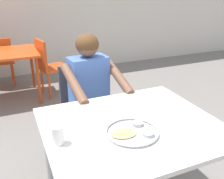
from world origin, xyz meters
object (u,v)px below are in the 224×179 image
diner_foreground (93,90)px  chair_red_far (0,59)px  chair_red_right (49,64)px  table_foreground (131,134)px  table_background_red (3,58)px  drinking_cup (58,135)px  thali_tray (132,132)px  chair_foreground (84,102)px

diner_foreground → chair_red_far: (-0.77, 2.41, -0.24)m
chair_red_right → table_foreground: bearing=-87.6°
table_foreground → table_background_red: 2.64m
table_background_red → drinking_cup: bearing=-84.5°
chair_red_right → chair_red_far: bearing=135.6°
thali_tray → chair_foreground: bearing=88.7°
drinking_cup → table_background_red: size_ratio=0.11×
thali_tray → chair_red_far: size_ratio=0.39×
chair_red_far → chair_red_right: bearing=-44.4°
drinking_cup → chair_red_right: size_ratio=0.13×
table_background_red → chair_red_right: 0.64m
diner_foreground → chair_red_far: 2.54m
chair_foreground → thali_tray: bearing=-91.3°
table_foreground → drinking_cup: (-0.48, -0.03, 0.13)m
thali_tray → chair_red_right: (-0.06, 2.58, -0.28)m
table_foreground → chair_foreground: (-0.02, 0.96, -0.19)m
diner_foreground → chair_red_far: diner_foreground is taller
chair_foreground → chair_red_right: (-0.08, 1.52, -0.01)m
drinking_cup → chair_foreground: chair_foreground is taller
chair_red_right → thali_tray: bearing=-88.8°
diner_foreground → thali_tray: bearing=-92.8°
drinking_cup → chair_red_right: (0.37, 2.51, -0.32)m
thali_tray → chair_red_far: (-0.73, 3.23, -0.29)m
thali_tray → drinking_cup: 0.44m
drinking_cup → chair_foreground: (0.45, 0.98, -0.32)m
table_foreground → diner_foreground: size_ratio=0.92×
diner_foreground → chair_red_right: size_ratio=1.39×
drinking_cup → chair_red_right: 2.56m
thali_tray → drinking_cup: (-0.43, 0.07, 0.05)m
table_foreground → chair_red_right: (-0.10, 2.48, -0.19)m
table_background_red → table_foreground: bearing=-74.1°
table_foreground → table_background_red: bearing=105.9°
chair_red_right → chair_red_far: (-0.67, 0.66, -0.02)m
thali_tray → diner_foreground: diner_foreground is taller
drinking_cup → thali_tray: bearing=-9.4°
chair_red_far → chair_foreground: bearing=-71.0°
drinking_cup → chair_foreground: 1.13m
table_background_red → chair_red_far: (-0.05, 0.59, -0.16)m
thali_tray → table_background_red: (-0.67, 2.64, -0.13)m
thali_tray → diner_foreground: bearing=87.2°
chair_foreground → table_background_red: size_ratio=0.92×
table_foreground → table_background_red: (-0.72, 2.54, -0.05)m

